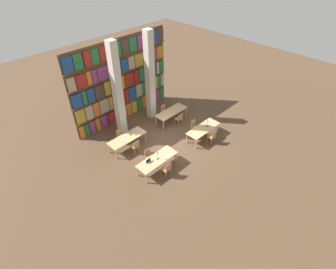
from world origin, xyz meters
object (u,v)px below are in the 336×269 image
(chair_0, at_px, (167,169))
(reading_table_3, at_px, (171,112))
(reading_table_2, at_px, (127,138))
(chair_5, at_px, (120,135))
(desk_lamp_1, at_px, (208,122))
(reading_table_0, at_px, (157,160))
(chair_1, at_px, (149,156))
(chair_2, at_px, (212,136))
(desk_lamp_0, at_px, (158,154))
(pillar_left, at_px, (117,91))
(desk_lamp_2, at_px, (130,132))
(chair_4, at_px, (135,146))
(reading_table_1, at_px, (203,129))
(chair_6, at_px, (179,119))
(pillar_center, at_px, (150,77))
(laptop, at_px, (147,161))
(chair_3, at_px, (194,126))
(chair_7, at_px, (164,110))

(chair_0, xyz_separation_m, reading_table_3, (3.86, 3.43, 0.18))
(reading_table_2, bearing_deg, chair_5, 87.96)
(desk_lamp_1, bearing_deg, reading_table_0, 179.05)
(chair_0, xyz_separation_m, reading_table_2, (-0.01, 3.34, 0.18))
(chair_1, distance_m, chair_2, 4.19)
(chair_0, bearing_deg, desk_lamp_0, 87.93)
(reading_table_3, bearing_deg, chair_5, 170.61)
(pillar_left, distance_m, reading_table_3, 4.17)
(pillar_left, relative_size, reading_table_2, 2.52)
(chair_5, relative_size, reading_table_3, 0.37)
(reading_table_0, relative_size, reading_table_3, 1.00)
(desk_lamp_0, bearing_deg, desk_lamp_2, 84.43)
(chair_1, height_order, chair_4, same)
(reading_table_1, distance_m, chair_5, 5.16)
(chair_1, xyz_separation_m, chair_6, (3.89, 1.26, 0.00))
(chair_2, distance_m, reading_table_3, 3.46)
(pillar_center, bearing_deg, chair_1, -134.30)
(pillar_left, xyz_separation_m, laptop, (-1.19, -3.82, -2.23))
(chair_3, relative_size, chair_5, 1.00)
(chair_0, height_order, reading_table_3, chair_0)
(chair_2, distance_m, chair_5, 5.66)
(chair_0, xyz_separation_m, chair_7, (3.89, 4.15, 0.00))
(desk_lamp_0, relative_size, reading_table_3, 0.20)
(desk_lamp_0, bearing_deg, pillar_left, 80.80)
(pillar_center, height_order, desk_lamp_1, pillar_center)
(chair_1, bearing_deg, desk_lamp_1, 169.40)
(reading_table_0, xyz_separation_m, chair_1, (0.03, 0.72, -0.18))
(reading_table_1, height_order, chair_4, chair_4)
(chair_0, distance_m, reading_table_2, 3.34)
(laptop, bearing_deg, pillar_center, -134.57)
(reading_table_0, xyz_separation_m, chair_2, (3.95, -0.76, -0.18))
(pillar_center, distance_m, chair_1, 5.30)
(pillar_center, relative_size, chair_4, 6.74)
(desk_lamp_2, bearing_deg, chair_0, -94.84)
(chair_4, relative_size, chair_7, 1.00)
(laptop, relative_size, chair_2, 0.36)
(reading_table_1, xyz_separation_m, chair_6, (-0.03, 2.02, -0.18))
(laptop, height_order, reading_table_2, laptop)
(desk_lamp_0, bearing_deg, pillar_center, 51.60)
(pillar_left, relative_size, desk_lamp_0, 12.37)
(reading_table_0, distance_m, chair_4, 1.90)
(desk_lamp_0, bearing_deg, chair_2, -10.74)
(reading_table_0, relative_size, chair_0, 2.68)
(pillar_center, relative_size, chair_7, 6.74)
(reading_table_1, bearing_deg, chair_1, 169.09)
(desk_lamp_1, bearing_deg, chair_5, 141.08)
(reading_table_3, distance_m, chair_6, 0.74)
(chair_0, xyz_separation_m, reading_table_1, (3.92, 0.69, 0.18))
(pillar_center, bearing_deg, reading_table_1, -80.81)
(reading_table_0, bearing_deg, chair_4, 88.84)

